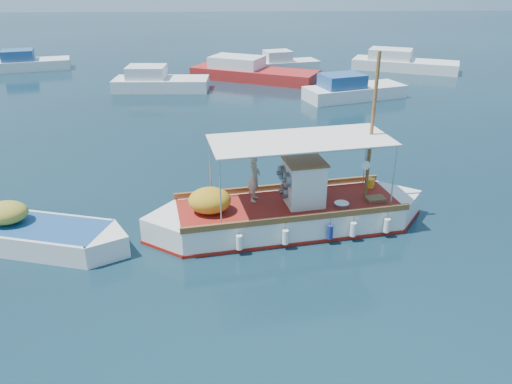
{
  "coord_description": "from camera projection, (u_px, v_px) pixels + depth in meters",
  "views": [
    {
      "loc": [
        -1.29,
        -13.77,
        7.73
      ],
      "look_at": [
        -0.69,
        0.0,
        1.4
      ],
      "focal_mm": 35.0,
      "sensor_mm": 36.0,
      "label": 1
    }
  ],
  "objects": [
    {
      "name": "bg_boat_n",
      "position": [
        250.0,
        73.0,
        36.27
      ],
      "size": [
        9.47,
        6.48,
        1.8
      ],
      "rotation": [
        0.0,
        0.0,
        -0.45
      ],
      "color": "#A91F1C",
      "rests_on": "ground"
    },
    {
      "name": "dinghy",
      "position": [
        32.0,
        236.0,
        14.92
      ],
      "size": [
        6.04,
        2.89,
        1.53
      ],
      "rotation": [
        0.0,
        0.0,
        -0.27
      ],
      "color": "white",
      "rests_on": "ground"
    },
    {
      "name": "bg_boat_far_w",
      "position": [
        29.0,
        64.0,
        39.58
      ],
      "size": [
        6.22,
        3.84,
        1.8
      ],
      "rotation": [
        0.0,
        0.0,
        0.28
      ],
      "color": "silver",
      "rests_on": "ground"
    },
    {
      "name": "bg_boat_ne",
      "position": [
        352.0,
        91.0,
        31.06
      ],
      "size": [
        6.68,
        4.1,
        1.8
      ],
      "rotation": [
        0.0,
        0.0,
        0.32
      ],
      "color": "silver",
      "rests_on": "ground"
    },
    {
      "name": "bg_boat_e",
      "position": [
        402.0,
        64.0,
        39.52
      ],
      "size": [
        8.38,
        5.59,
        1.8
      ],
      "rotation": [
        0.0,
        0.0,
        -0.41
      ],
      "color": "silver",
      "rests_on": "ground"
    },
    {
      "name": "bg_boat_far_n",
      "position": [
        285.0,
        65.0,
        39.18
      ],
      "size": [
        5.27,
        3.13,
        1.8
      ],
      "rotation": [
        0.0,
        0.0,
        0.24
      ],
      "color": "silver",
      "rests_on": "ground"
    },
    {
      "name": "bg_boat_nw",
      "position": [
        158.0,
        83.0,
        33.25
      ],
      "size": [
        6.29,
        2.64,
        1.8
      ],
      "rotation": [
        0.0,
        0.0,
        -0.04
      ],
      "color": "silver",
      "rests_on": "ground"
    },
    {
      "name": "ground",
      "position": [
        278.0,
        232.0,
        15.78
      ],
      "size": [
        160.0,
        160.0,
        0.0
      ],
      "primitive_type": "plane",
      "color": "black",
      "rests_on": "ground"
    },
    {
      "name": "fishing_caique",
      "position": [
        287.0,
        214.0,
        15.84
      ],
      "size": [
        9.09,
        3.63,
        5.63
      ],
      "rotation": [
        0.0,
        0.0,
        0.18
      ],
      "color": "white",
      "rests_on": "ground"
    }
  ]
}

